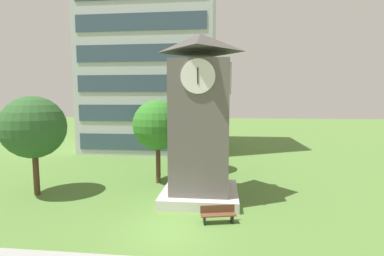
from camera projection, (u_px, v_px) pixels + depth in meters
The scene contains 7 objects.
ground_plane at pixel (167, 230), 13.75m from camera, with size 160.00×160.00×0.00m, color #567F38.
office_building at pixel (153, 35), 35.63m from camera, with size 15.38×12.21×28.80m.
clock_tower at pixel (200, 127), 17.63m from camera, with size 4.73×4.73×10.28m.
park_bench at pixel (218, 214), 14.50m from camera, with size 1.86×0.86×0.88m.
tree_streetside at pixel (33, 127), 18.29m from camera, with size 4.04×4.04×6.55m.
tree_near_tower at pixel (158, 125), 21.00m from camera, with size 3.72×3.72×6.29m.
tree_by_building at pixel (194, 126), 24.57m from camera, with size 3.98×3.98×6.00m.
Camera 1 is at (2.64, -12.96, 6.36)m, focal length 26.45 mm.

